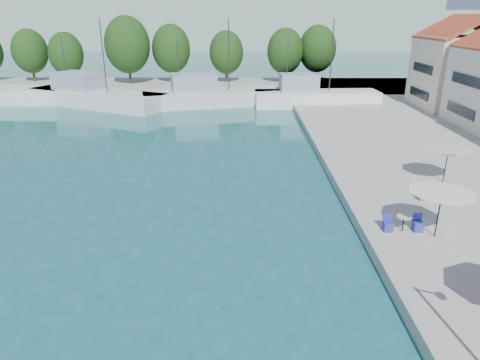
{
  "coord_description": "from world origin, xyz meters",
  "views": [
    {
      "loc": [
        0.32,
        3.46,
        10.08
      ],
      "look_at": [
        0.13,
        26.0,
        1.41
      ],
      "focal_mm": 32.0,
      "sensor_mm": 36.0,
      "label": 1
    }
  ],
  "objects_px": {
    "umbrella_cream": "(448,152)",
    "trawler_03": "(212,97)",
    "umbrella_white": "(441,198)",
    "trawler_04": "(313,97)",
    "trawler_02": "(94,97)"
  },
  "relations": [
    {
      "from": "umbrella_cream",
      "to": "trawler_03",
      "type": "bearing_deg",
      "value": 121.01
    },
    {
      "from": "trawler_03",
      "to": "trawler_04",
      "type": "distance_m",
      "value": 12.1
    },
    {
      "from": "trawler_04",
      "to": "umbrella_white",
      "type": "height_order",
      "value": "trawler_04"
    },
    {
      "from": "umbrella_white",
      "to": "trawler_03",
      "type": "bearing_deg",
      "value": 110.54
    },
    {
      "from": "umbrella_white",
      "to": "umbrella_cream",
      "type": "relative_size",
      "value": 1.04
    },
    {
      "from": "umbrella_white",
      "to": "umbrella_cream",
      "type": "distance_m",
      "value": 7.8
    },
    {
      "from": "trawler_04",
      "to": "umbrella_cream",
      "type": "height_order",
      "value": "trawler_04"
    },
    {
      "from": "trawler_03",
      "to": "trawler_04",
      "type": "height_order",
      "value": "same"
    },
    {
      "from": "trawler_02",
      "to": "umbrella_white",
      "type": "height_order",
      "value": "trawler_02"
    },
    {
      "from": "trawler_03",
      "to": "umbrella_white",
      "type": "height_order",
      "value": "trawler_03"
    },
    {
      "from": "trawler_02",
      "to": "umbrella_white",
      "type": "bearing_deg",
      "value": -25.66
    },
    {
      "from": "trawler_02",
      "to": "trawler_03",
      "type": "relative_size",
      "value": 1.03
    },
    {
      "from": "trawler_03",
      "to": "trawler_04",
      "type": "xyz_separation_m",
      "value": [
        12.09,
        -0.44,
        0.0
      ]
    },
    {
      "from": "trawler_02",
      "to": "umbrella_cream",
      "type": "height_order",
      "value": "trawler_02"
    },
    {
      "from": "trawler_03",
      "to": "umbrella_cream",
      "type": "xyz_separation_m",
      "value": [
        16.07,
        -26.74,
        1.39
      ]
    }
  ]
}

